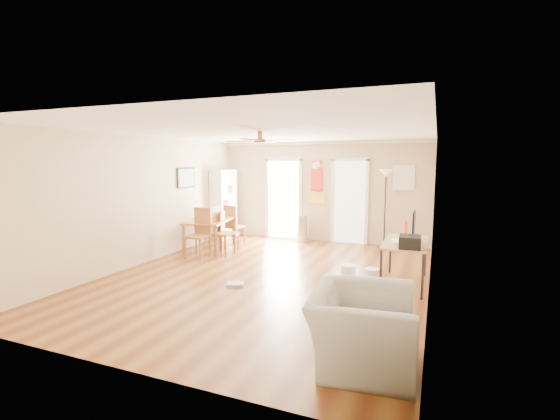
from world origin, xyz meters
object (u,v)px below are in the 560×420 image
at_px(dining_chair_near, 198,234).
at_px(printer, 410,242).
at_px(torchiere_lamp, 385,209).
at_px(wastebasket_a, 348,273).
at_px(dining_chair_right_a, 230,232).
at_px(armchair, 362,328).
at_px(trash_can, 303,228).
at_px(dining_chair_far, 235,224).
at_px(computer_desk, 405,263).
at_px(bookshelf, 224,204).
at_px(wastebasket_b, 372,277).
at_px(dining_table, 210,234).
at_px(dining_chair_right_b, 222,231).

height_order(dining_chair_near, printer, dining_chair_near).
bearing_deg(dining_chair_near, torchiere_lamp, 37.39).
xyz_separation_m(dining_chair_near, wastebasket_a, (3.39, -0.47, -0.39)).
distance_m(dining_chair_right_a, dining_chair_near, 0.85).
height_order(wastebasket_a, armchair, armchair).
distance_m(trash_can, wastebasket_a, 3.49).
height_order(printer, wastebasket_a, printer).
height_order(dining_chair_near, dining_chair_far, dining_chair_near).
height_order(dining_chair_right_a, torchiere_lamp, torchiere_lamp).
height_order(torchiere_lamp, wastebasket_a, torchiere_lamp).
bearing_deg(computer_desk, dining_chair_right_a, 165.31).
height_order(dining_chair_right_a, dining_chair_near, dining_chair_near).
distance_m(bookshelf, dining_chair_far, 0.90).
xyz_separation_m(printer, wastebasket_a, (-1.02, 0.30, -0.70)).
distance_m(wastebasket_a, wastebasket_b, 0.43).
bearing_deg(bookshelf, trash_can, 10.17).
bearing_deg(torchiere_lamp, dining_table, -156.39).
bearing_deg(computer_desk, trash_can, 134.77).
bearing_deg(wastebasket_a, bookshelf, 146.76).
bearing_deg(torchiere_lamp, dining_chair_right_b, -148.15).
bearing_deg(dining_chair_near, wastebasket_b, -5.30).
relative_size(dining_chair_right_b, armchair, 0.92).
height_order(dining_table, wastebasket_a, dining_table).
relative_size(dining_chair_right_a, dining_chair_far, 0.95).
distance_m(bookshelf, dining_chair_right_b, 1.98).
bearing_deg(dining_chair_far, dining_chair_right_b, 117.55).
bearing_deg(dining_chair_near, dining_table, 106.40).
bearing_deg(armchair, torchiere_lamp, -0.86).
xyz_separation_m(trash_can, computer_desk, (2.74, -2.76, 0.02)).
height_order(wastebasket_a, wastebasket_b, wastebasket_b).
xyz_separation_m(wastebasket_a, armchair, (0.72, -2.68, 0.23)).
height_order(dining_chair_right_b, wastebasket_b, dining_chair_right_b).
height_order(dining_chair_far, armchair, dining_chair_far).
xyz_separation_m(computer_desk, wastebasket_b, (-0.50, -0.30, -0.22)).
distance_m(torchiere_lamp, wastebasket_a, 3.06).
xyz_separation_m(dining_table, torchiere_lamp, (3.82, 1.67, 0.59)).
height_order(dining_chair_near, wastebasket_b, dining_chair_near).
xyz_separation_m(printer, wastebasket_b, (-0.60, 0.20, -0.69)).
relative_size(trash_can, wastebasket_a, 2.38).
xyz_separation_m(dining_chair_near, trash_can, (1.57, 2.50, -0.18)).
relative_size(bookshelf, wastebasket_a, 6.28).
distance_m(dining_chair_far, wastebasket_b, 4.40).
relative_size(dining_chair_right_a, dining_chair_right_b, 0.86).
xyz_separation_m(bookshelf, printer, (4.99, -2.90, -0.09)).
relative_size(dining_chair_right_b, torchiere_lamp, 0.57).
bearing_deg(wastebasket_b, dining_table, 161.13).
height_order(wastebasket_b, armchair, armchair).
distance_m(bookshelf, armchair, 7.09).
bearing_deg(dining_chair_far, printer, 162.86).
bearing_deg(wastebasket_a, dining_chair_right_a, 157.79).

